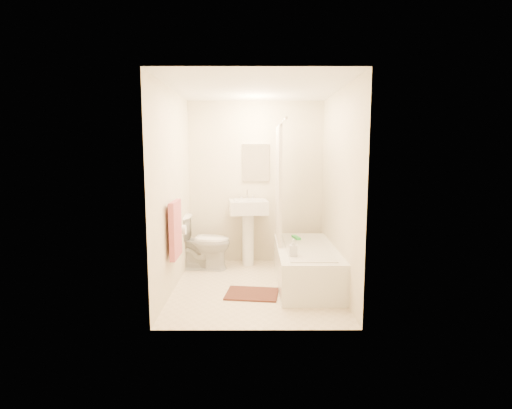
{
  "coord_description": "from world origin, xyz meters",
  "views": [
    {
      "loc": [
        -0.01,
        -4.77,
        1.68
      ],
      "look_at": [
        0.0,
        0.25,
        1.0
      ],
      "focal_mm": 28.0,
      "sensor_mm": 36.0,
      "label": 1
    }
  ],
  "objects_px": {
    "sink": "(248,230)",
    "bathtub": "(306,265)",
    "bath_mat": "(252,294)",
    "toilet": "(203,242)",
    "soap_bottle": "(293,248)"
  },
  "relations": [
    {
      "from": "sink",
      "to": "bath_mat",
      "type": "distance_m",
      "value": 1.32
    },
    {
      "from": "sink",
      "to": "bathtub",
      "type": "bearing_deg",
      "value": -53.35
    },
    {
      "from": "toilet",
      "to": "bath_mat",
      "type": "distance_m",
      "value": 1.32
    },
    {
      "from": "bathtub",
      "to": "bath_mat",
      "type": "distance_m",
      "value": 0.83
    },
    {
      "from": "toilet",
      "to": "sink",
      "type": "bearing_deg",
      "value": -70.41
    },
    {
      "from": "bath_mat",
      "to": "sink",
      "type": "bearing_deg",
      "value": 93.02
    },
    {
      "from": "bath_mat",
      "to": "soap_bottle",
      "type": "bearing_deg",
      "value": -4.65
    },
    {
      "from": "toilet",
      "to": "soap_bottle",
      "type": "height_order",
      "value": "toilet"
    },
    {
      "from": "bathtub",
      "to": "bath_mat",
      "type": "bearing_deg",
      "value": -148.26
    },
    {
      "from": "bathtub",
      "to": "toilet",
      "type": "bearing_deg",
      "value": 155.34
    },
    {
      "from": "bathtub",
      "to": "bath_mat",
      "type": "relative_size",
      "value": 2.76
    },
    {
      "from": "toilet",
      "to": "sink",
      "type": "relative_size",
      "value": 0.74
    },
    {
      "from": "soap_bottle",
      "to": "toilet",
      "type": "bearing_deg",
      "value": 137.04
    },
    {
      "from": "sink",
      "to": "bathtub",
      "type": "relative_size",
      "value": 0.63
    },
    {
      "from": "toilet",
      "to": "bath_mat",
      "type": "height_order",
      "value": "toilet"
    }
  ]
}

